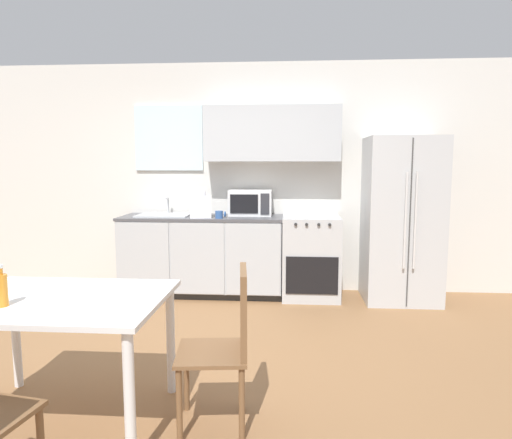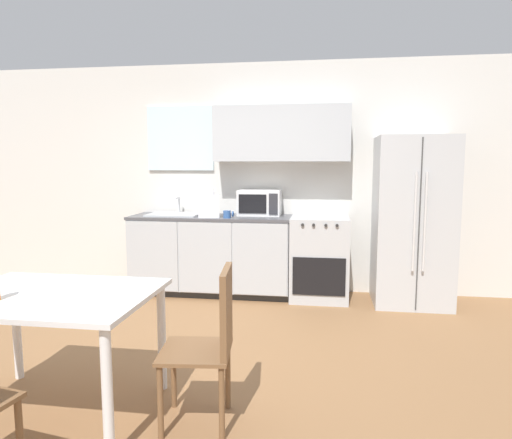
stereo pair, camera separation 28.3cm
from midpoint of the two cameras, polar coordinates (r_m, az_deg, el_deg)
name	(u,v)px [view 1 (the left image)]	position (r m, az deg, el deg)	size (l,w,h in m)	color
ground_plane	(199,363)	(3.71, -9.44, -17.33)	(12.00, 12.00, 0.00)	olive
wall_back	(237,172)	(5.49, -3.85, 5.95)	(12.00, 0.38, 2.70)	silver
kitchen_counter	(203,255)	(5.37, -8.21, -4.44)	(1.87, 0.62, 0.92)	#333333
oven_range	(311,257)	(5.23, 5.32, -4.71)	(0.64, 0.64, 0.93)	#B7BABC
refrigerator	(401,220)	(5.24, 16.27, -0.04)	(0.80, 0.74, 1.81)	silver
kitchen_sink	(164,215)	(5.41, -12.87, 0.60)	(0.59, 0.45, 0.20)	#B7BABC
microwave	(250,203)	(5.31, -2.24, 2.10)	(0.49, 0.31, 0.30)	silver
coffee_mug	(220,215)	(5.06, -6.16, 0.61)	(0.12, 0.09, 0.08)	#335999
grocery_bag_0	(200,205)	(5.15, -8.55, 1.85)	(0.27, 0.24, 0.34)	white
dining_table	(61,314)	(2.97, -25.78, -10.63)	(1.19, 0.90, 0.75)	white
dining_chair_side	(229,336)	(2.71, -6.52, -14.35)	(0.44, 0.44, 0.93)	brown
drink_bottle	(1,289)	(2.90, -31.79, -7.44)	(0.07, 0.07, 0.23)	orange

